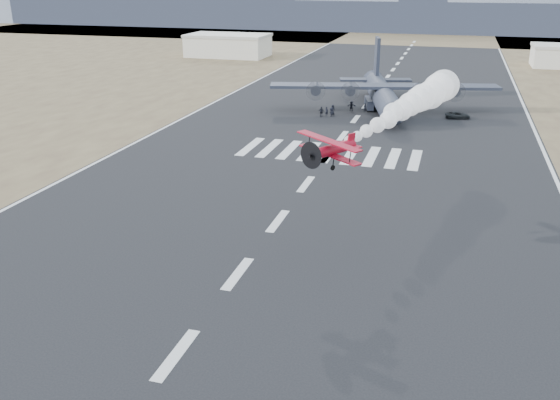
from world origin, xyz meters
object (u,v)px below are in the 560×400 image
at_px(crew_g, 365,108).
at_px(support_vehicle, 458,115).
at_px(crew_a, 327,111).
at_px(crew_d, 321,112).
at_px(hangar_left, 228,45).
at_px(crew_b, 409,113).
at_px(crew_e, 333,110).
at_px(aerobatic_biplane, 332,149).
at_px(crew_h, 407,111).
at_px(crew_c, 331,112).
at_px(crew_f, 351,106).
at_px(transport_aircraft, 382,93).

bearing_deg(crew_g, support_vehicle, -163.32).
bearing_deg(crew_a, crew_d, 82.98).
distance_m(hangar_left, crew_b, 92.39).
distance_m(crew_d, crew_g, 9.21).
height_order(support_vehicle, crew_e, crew_e).
bearing_deg(hangar_left, crew_b, -48.74).
height_order(aerobatic_biplane, crew_h, aerobatic_biplane).
xyz_separation_m(crew_b, crew_g, (-8.19, 2.44, 0.00)).
distance_m(crew_g, crew_h, 7.79).
xyz_separation_m(support_vehicle, crew_g, (-16.54, 0.54, 0.21)).
bearing_deg(crew_e, support_vehicle, -158.73).
relative_size(hangar_left, crew_h, 15.17).
xyz_separation_m(aerobatic_biplane, crew_d, (-12.54, 52.83, -8.67)).
relative_size(crew_c, crew_e, 0.89).
xyz_separation_m(aerobatic_biplane, crew_b, (2.50, 56.55, -8.79)).
bearing_deg(crew_g, crew_d, 60.58).
bearing_deg(crew_h, crew_b, 142.15).
height_order(support_vehicle, crew_f, crew_f).
distance_m(transport_aircraft, crew_e, 10.83).
height_order(aerobatic_biplane, crew_d, aerobatic_biplane).
xyz_separation_m(crew_b, crew_h, (-0.44, 1.68, -0.00)).
distance_m(transport_aircraft, crew_g, 4.92).
xyz_separation_m(transport_aircraft, crew_a, (-8.68, -8.62, -2.28)).
bearing_deg(crew_h, crew_d, 57.79).
bearing_deg(transport_aircraft, crew_a, -148.95).
bearing_deg(crew_f, transport_aircraft, 16.22).
xyz_separation_m(aerobatic_biplane, crew_f, (-8.30, 59.46, -8.70)).
bearing_deg(crew_g, transport_aircraft, -107.43).
relative_size(crew_d, crew_h, 1.15).
height_order(hangar_left, crew_d, hangar_left).
distance_m(transport_aircraft, crew_f, 6.40).
height_order(hangar_left, crew_f, hangar_left).
distance_m(crew_a, crew_h, 14.54).
bearing_deg(crew_g, crew_e, 52.20).
bearing_deg(crew_g, crew_b, -178.01).
height_order(crew_c, crew_f, crew_f).
distance_m(crew_e, crew_h, 13.39).
bearing_deg(transport_aircraft, crew_g, -139.74).
xyz_separation_m(crew_e, crew_f, (2.73, 4.02, 0.01)).
relative_size(aerobatic_biplane, crew_h, 4.13).
xyz_separation_m(crew_d, crew_e, (1.50, 2.61, -0.04)).
relative_size(crew_a, crew_f, 0.93).
distance_m(aerobatic_biplane, crew_b, 57.29).
bearing_deg(crew_c, crew_h, 82.12).
distance_m(crew_c, crew_d, 1.76).
bearing_deg(crew_c, crew_g, 108.05).
xyz_separation_m(crew_d, crew_g, (6.84, 6.16, -0.12)).
relative_size(crew_e, crew_f, 0.99).
height_order(support_vehicle, crew_b, crew_b).
bearing_deg(crew_h, crew_g, 31.88).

